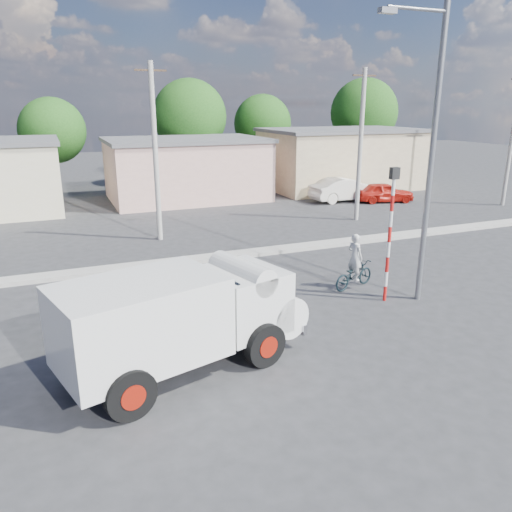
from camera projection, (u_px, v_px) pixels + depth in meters
name	position (u px, v px, depth m)	size (l,w,h in m)	color
ground_plane	(322.00, 336.00, 13.95)	(120.00, 120.00, 0.00)	#2C2D2F
median	(228.00, 256.00, 21.00)	(40.00, 0.80, 0.16)	#99968E
truck	(186.00, 316.00, 11.86)	(6.39, 3.71, 2.49)	black
bicycle	(354.00, 275.00, 17.45)	(0.64, 1.84, 0.97)	black
cyclist	(354.00, 265.00, 17.35)	(0.60, 0.40, 1.65)	silver
car_cream	(345.00, 189.00, 33.00)	(1.65, 4.72, 1.56)	white
car_red	(384.00, 192.00, 32.69)	(1.52, 3.79, 1.29)	#B4170E
traffic_pole	(390.00, 224.00, 15.69)	(0.28, 0.18, 4.36)	red
streetlight	(428.00, 147.00, 15.07)	(2.34, 0.22, 9.00)	slate
building_row	(173.00, 168.00, 33.17)	(37.80, 7.30, 4.44)	beige
tree_row	(185.00, 120.00, 39.00)	(43.62, 7.43, 8.42)	#38281E
utility_poles	(262.00, 149.00, 24.55)	(35.40, 0.24, 8.00)	#99968E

